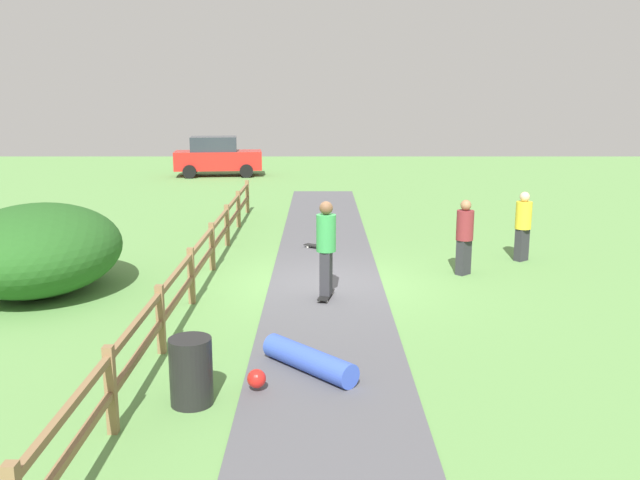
{
  "coord_description": "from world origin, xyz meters",
  "views": [
    {
      "loc": [
        -0.12,
        -13.92,
        3.98
      ],
      "look_at": [
        -0.18,
        -0.1,
        1.0
      ],
      "focal_mm": 38.26,
      "sensor_mm": 36.0,
      "label": 1
    }
  ],
  "objects": [
    {
      "name": "skater_fallen",
      "position": [
        -0.34,
        -4.69,
        0.2
      ],
      "size": [
        1.54,
        1.53,
        0.36
      ],
      "color": "blue",
      "rests_on": "asphalt_path"
    },
    {
      "name": "bush_large",
      "position": [
        -5.84,
        -0.52,
        0.9
      ],
      "size": [
        3.27,
        3.93,
        1.81
      ],
      "primitive_type": "ellipsoid",
      "color": "#23561E",
      "rests_on": "ground_plane"
    },
    {
      "name": "asphalt_path",
      "position": [
        0.0,
        0.0,
        0.01
      ],
      "size": [
        2.4,
        28.0,
        0.02
      ],
      "primitive_type": "cube",
      "color": "#515156",
      "rests_on": "ground_plane"
    },
    {
      "name": "ground_plane",
      "position": [
        0.0,
        0.0,
        0.0
      ],
      "size": [
        60.0,
        60.0,
        0.0
      ],
      "primitive_type": "plane",
      "color": "#60934C"
    },
    {
      "name": "parked_car_red",
      "position": [
        -5.16,
        19.49,
        0.96
      ],
      "size": [
        4.36,
        2.35,
        1.92
      ],
      "color": "red",
      "rests_on": "ground_plane"
    },
    {
      "name": "trash_bin",
      "position": [
        -1.8,
        -5.64,
        0.45
      ],
      "size": [
        0.56,
        0.56,
        0.9
      ],
      "primitive_type": "cylinder",
      "color": "black",
      "rests_on": "ground_plane"
    },
    {
      "name": "bystander_maroon",
      "position": [
        3.09,
        0.87,
        0.93
      ],
      "size": [
        0.54,
        0.54,
        1.69
      ],
      "color": "#2D2D33",
      "rests_on": "ground_plane"
    },
    {
      "name": "wooden_fence",
      "position": [
        -2.6,
        0.0,
        0.67
      ],
      "size": [
        0.12,
        18.12,
        1.1
      ],
      "color": "olive",
      "rests_on": "ground_plane"
    },
    {
      "name": "bystander_yellow",
      "position": [
        4.76,
        2.17,
        0.93
      ],
      "size": [
        0.53,
        0.53,
        1.68
      ],
      "color": "#2D2D33",
      "rests_on": "ground_plane"
    },
    {
      "name": "skater_riding",
      "position": [
        -0.01,
        -1.01,
        1.11
      ],
      "size": [
        0.45,
        0.82,
        1.94
      ],
      "color": "black",
      "rests_on": "asphalt_path"
    },
    {
      "name": "skateboard_loose",
      "position": [
        -0.17,
        3.37,
        0.09
      ],
      "size": [
        0.78,
        0.61,
        0.08
      ],
      "color": "black",
      "rests_on": "asphalt_path"
    }
  ]
}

